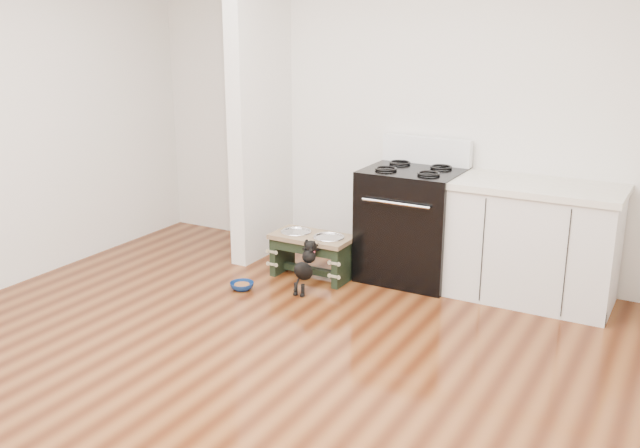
# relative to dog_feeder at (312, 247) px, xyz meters

# --- Properties ---
(ground) EXTENTS (5.00, 5.00, 0.00)m
(ground) POSITION_rel_dog_feeder_xyz_m (0.47, -1.76, -0.26)
(ground) COLOR #411C0B
(ground) RESTS_ON ground
(room_shell) EXTENTS (5.00, 5.00, 5.00)m
(room_shell) POSITION_rel_dog_feeder_xyz_m (0.47, -1.76, 1.36)
(room_shell) COLOR silver
(room_shell) RESTS_ON ground
(partition_wall) EXTENTS (0.15, 0.80, 2.70)m
(partition_wall) POSITION_rel_dog_feeder_xyz_m (-0.71, 0.34, 1.09)
(partition_wall) COLOR silver
(partition_wall) RESTS_ON ground
(oven_range) EXTENTS (0.76, 0.69, 1.14)m
(oven_range) POSITION_rel_dog_feeder_xyz_m (0.72, 0.40, 0.22)
(oven_range) COLOR black
(oven_range) RESTS_ON ground
(cabinet_run) EXTENTS (1.24, 0.64, 0.91)m
(cabinet_run) POSITION_rel_dog_feeder_xyz_m (1.70, 0.42, 0.19)
(cabinet_run) COLOR silver
(cabinet_run) RESTS_ON ground
(dog_feeder) EXTENTS (0.67, 0.36, 0.38)m
(dog_feeder) POSITION_rel_dog_feeder_xyz_m (0.00, 0.00, 0.00)
(dog_feeder) COLOR black
(dog_feeder) RESTS_ON ground
(puppy) EXTENTS (0.12, 0.34, 0.41)m
(puppy) POSITION_rel_dog_feeder_xyz_m (0.12, -0.31, -0.04)
(puppy) COLOR black
(puppy) RESTS_ON ground
(floor_bowl) EXTENTS (0.25, 0.25, 0.06)m
(floor_bowl) POSITION_rel_dog_feeder_xyz_m (-0.35, -0.52, -0.23)
(floor_bowl) COLOR navy
(floor_bowl) RESTS_ON ground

